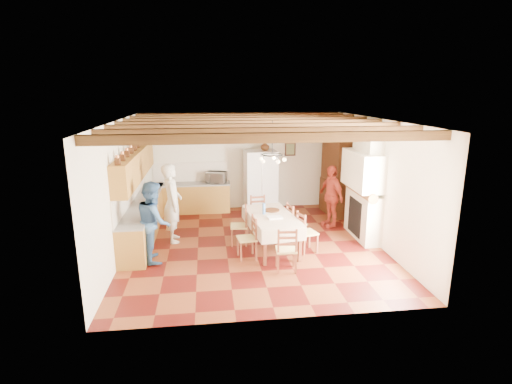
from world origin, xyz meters
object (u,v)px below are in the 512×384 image
Objects in this scene: chair_left_far at (239,225)px; person_man at (172,203)px; dining_table at (271,218)px; person_woman_blue at (154,221)px; chair_right_near at (307,232)px; chair_end_far at (259,214)px; chair_right_far at (296,222)px; refrigerator at (260,181)px; chair_left_near at (247,238)px; hutch at (336,176)px; chair_end_near at (286,249)px; person_woman_red at (331,196)px; microwave at (216,177)px.

person_man is at bearing -100.19° from chair_left_far.
person_woman_blue reaches higher than dining_table.
chair_end_far is (-0.93, 1.45, 0.00)m from chair_right_near.
chair_right_far is at bearing -103.37° from person_man.
refrigerator reaches higher than chair_left_near.
person_woman_blue reaches higher than chair_right_near.
chair_left_near is (-0.63, -0.46, -0.27)m from dining_table.
chair_left_near is at bearing -133.38° from person_man.
chair_right_far is (-1.67, -2.05, -0.68)m from hutch.
chair_end_far is at bearing -78.66° from chair_end_near.
chair_right_far is (1.32, 0.91, 0.00)m from chair_left_near.
dining_table is (-2.36, -2.50, -0.41)m from hutch.
chair_end_far is at bearing -99.90° from person_woman_red.
hutch reaches higher than chair_right_far.
chair_end_near and chair_end_far have the same top height.
person_woman_red is at bearing -121.35° from hutch.
person_man is at bearing -26.95° from person_woman_blue.
chair_left_near is at bearing -141.91° from hutch.
hutch is 2.73m from chair_right_far.
person_man is (-2.44, 2.01, 0.50)m from chair_end_near.
chair_right_far is 0.49× the size of person_man.
person_woman_blue is (-0.31, -1.10, -0.09)m from person_man.
chair_end_near is (0.74, -0.73, 0.00)m from chair_left_near.
chair_right_far is at bearing -38.25° from microwave.
refrigerator is 2.37m from person_woman_red.
chair_left_near reaches higher than dining_table.
hutch is 1.19× the size of person_man.
person_woman_blue is 1.05× the size of person_woman_red.
dining_table is 0.88m from chair_left_far.
person_woman_red is at bearing 121.09° from chair_left_near.
chair_end_far is (-2.50, -1.30, -0.68)m from hutch.
chair_end_far is at bearing -159.16° from hutch.
hutch is 2.41× the size of chair_left_near.
person_woman_blue is at bearing -173.82° from dining_table.
chair_end_near is at bearing -135.86° from person_man.
person_woman_red is at bearing -47.95° from chair_right_near.
chair_left_near and chair_end_near have the same top height.
chair_end_near is at bearing 128.63° from chair_right_near.
chair_left_far is at bearing 80.34° from chair_right_far.
person_woman_red is (2.02, 0.25, 0.37)m from chair_end_far.
hutch is at bearing 138.29° from person_woman_red.
dining_table is 3.38× the size of microwave.
chair_left_near is at bearing 82.77° from chair_right_near.
microwave is (1.45, 3.51, 0.18)m from person_woman_blue.
dining_table is 2.11× the size of chair_end_near.
refrigerator is at bearing 161.25° from chair_left_near.
person_man reaches higher than dining_table.
person_woman_red is at bearing -61.34° from chair_right_far.
chair_left_far is 1.00× the size of chair_end_far.
chair_left_far and chair_right_far have the same top height.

